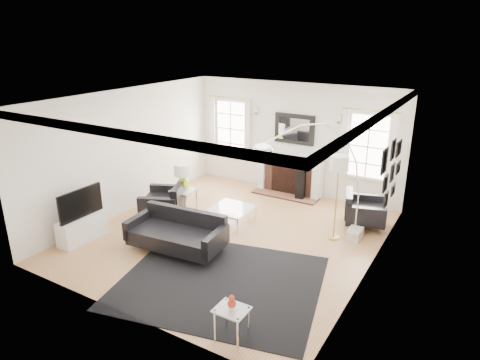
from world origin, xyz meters
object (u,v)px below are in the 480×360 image
Objects in this scene: sofa at (178,234)px; arc_floor_lamp at (312,178)px; armchair_left at (166,202)px; armchair_right at (362,211)px; coffee_table at (231,209)px; gourd_lamp at (183,175)px; fireplace at (290,173)px.

sofa is 0.77× the size of arc_floor_lamp.
sofa is at bearing -143.09° from arc_floor_lamp.
armchair_right is at bearing 24.77° from armchair_left.
coffee_table is 1.37× the size of gourd_lamp.
gourd_lamp is at bearing -124.10° from fireplace.
arc_floor_lamp is (1.48, -2.29, 0.80)m from fireplace.
sofa is 3.92m from armchair_right.
armchair_left is 1.51m from coffee_table.
armchair_left is 0.49× the size of arc_floor_lamp.
fireplace reaches higher than sofa.
sofa is at bearing -100.17° from coffee_table.
arc_floor_lamp is at bearing -117.04° from armchair_right.
gourd_lamp reaches higher than armchair_left.
gourd_lamp is (-1.58, -2.34, 0.35)m from fireplace.
sofa reaches higher than coffee_table.
sofa is 1.89m from gourd_lamp.
fireplace is 0.89× the size of sofa.
armchair_right is (2.71, 2.84, 0.01)m from sofa.
sofa is 2.75m from arc_floor_lamp.
arc_floor_lamp reaches higher than gourd_lamp.
fireplace is 2.02× the size of coffee_table.
fireplace is 2.37m from armchair_right.
arc_floor_lamp is (1.77, 0.04, 1.00)m from coffee_table.
sofa is 2.28× the size of coffee_table.
armchair_left reaches higher than armchair_right.
fireplace is 2.84m from gourd_lamp.
fireplace is at bearing 155.26° from armchair_right.
sofa is 1.58× the size of armchair_left.
armchair_left reaches higher than sofa.
armchair_left is at bearing -110.09° from gourd_lamp.
armchair_right is at bearing -24.74° from fireplace.
coffee_table is (0.27, 1.49, 0.02)m from sofa.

